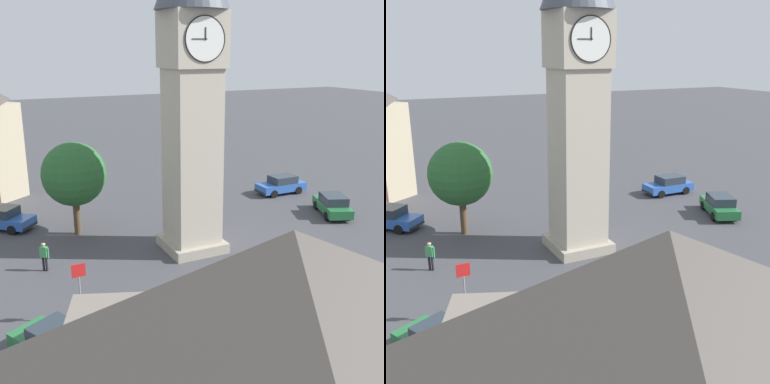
% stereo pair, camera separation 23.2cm
% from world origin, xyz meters
% --- Properties ---
extents(ground_plane, '(200.00, 200.00, 0.00)m').
position_xyz_m(ground_plane, '(0.00, 0.00, 0.00)').
color(ground_plane, '#424247').
extents(clock_tower, '(4.06, 4.06, 19.34)m').
position_xyz_m(clock_tower, '(0.00, 0.00, 11.28)').
color(clock_tower, '#A59C89').
rests_on(clock_tower, ground).
extents(car_blue_kerb, '(3.42, 4.44, 1.53)m').
position_xyz_m(car_blue_kerb, '(9.45, 7.60, 0.76)').
color(car_blue_kerb, '#236B38').
rests_on(car_blue_kerb, ground).
extents(car_silver_kerb, '(3.16, 4.46, 1.53)m').
position_xyz_m(car_silver_kerb, '(-11.92, -0.98, 0.76)').
color(car_silver_kerb, '#236B38').
rests_on(car_silver_kerb, ground).
extents(car_red_corner, '(4.14, 1.84, 1.53)m').
position_xyz_m(car_red_corner, '(-11.81, -7.03, 0.76)').
color(car_red_corner, '#2D5BB7').
rests_on(car_red_corner, ground).
extents(car_white_side, '(4.18, 4.03, 1.53)m').
position_xyz_m(car_white_side, '(9.97, -8.61, 0.76)').
color(car_white_side, '#2D5BB7').
rests_on(car_white_side, ground).
extents(pedestrian, '(0.47, 0.39, 1.69)m').
position_xyz_m(pedestrian, '(8.54, -0.78, 1.01)').
color(pedestrian, black).
rests_on(pedestrian, ground).
extents(tree, '(4.07, 4.07, 6.10)m').
position_xyz_m(tree, '(5.68, -5.39, 4.04)').
color(tree, brown).
rests_on(tree, ground).
extents(road_sign, '(0.60, 0.07, 2.80)m').
position_xyz_m(road_sign, '(7.98, 5.16, 1.90)').
color(road_sign, gray).
rests_on(road_sign, ground).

